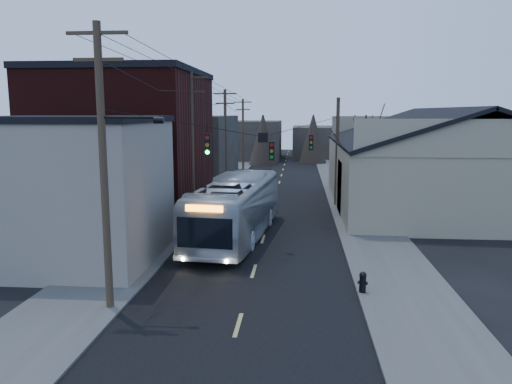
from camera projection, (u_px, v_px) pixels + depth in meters
ground at (230, 352)px, 15.50m from camera, size 160.00×160.00×0.00m
road_surface at (276, 195)px, 45.00m from camera, size 9.00×110.00×0.02m
sidewalk_left at (205, 193)px, 45.55m from camera, size 4.00×110.00×0.12m
sidewalk_right at (349, 195)px, 44.44m from camera, size 4.00×110.00×0.12m
building_clapboard at (74, 192)px, 24.56m from camera, size 8.00×8.00×7.00m
building_brick at (128, 146)px, 35.23m from camera, size 10.00×12.00×10.00m
building_left_far at (186, 150)px, 51.16m from camera, size 9.00×14.00×7.00m
warehouse at (441, 173)px, 38.55m from camera, size 16.16×20.60×7.73m
building_far_left at (249, 140)px, 79.47m from camera, size 10.00×12.00×6.00m
building_far_right at (329, 142)px, 83.36m from camera, size 12.00×14.00×5.00m
bare_tree at (364, 168)px, 34.04m from camera, size 0.40×0.40×7.20m
utility_lines at (233, 144)px, 38.72m from camera, size 11.24×45.28×10.50m
bus at (236, 208)px, 29.19m from camera, size 4.38×13.32×3.64m
parked_car at (223, 192)px, 41.72m from camera, size 2.00×4.88×1.57m
fire_hydrant at (363, 281)px, 20.27m from camera, size 0.42×0.30×0.86m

